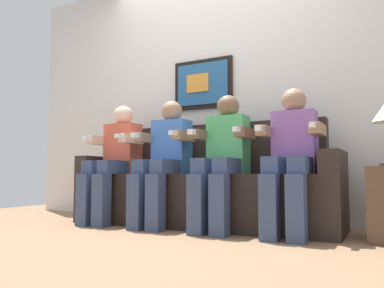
{
  "coord_description": "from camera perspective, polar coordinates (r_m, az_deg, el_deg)",
  "views": [
    {
      "loc": [
        1.48,
        -2.68,
        0.45
      ],
      "look_at": [
        0.0,
        0.15,
        0.7
      ],
      "focal_mm": 35.79,
      "sensor_mm": 36.0,
      "label": 1
    }
  ],
  "objects": [
    {
      "name": "person_left_center",
      "position": [
        3.34,
        -4.11,
        -1.79
      ],
      "size": [
        0.46,
        0.56,
        1.11
      ],
      "color": "#3F72CC",
      "rests_on": "ground_plane"
    },
    {
      "name": "back_wall_assembly",
      "position": [
        3.84,
        4.23,
        8.33
      ],
      "size": [
        4.74,
        0.1,
        2.6
      ],
      "color": "silver",
      "rests_on": "ground_plane"
    },
    {
      "name": "person_right_center",
      "position": [
        3.08,
        4.6,
        -1.57
      ],
      "size": [
        0.46,
        0.56,
        1.11
      ],
      "color": "#4CB266",
      "rests_on": "ground_plane"
    },
    {
      "name": "couch",
      "position": [
        3.35,
        1.41,
        -6.84
      ],
      "size": [
        2.34,
        0.58,
        0.9
      ],
      "color": "#2D231E",
      "rests_on": "ground_plane"
    },
    {
      "name": "ground_plane",
      "position": [
        3.09,
        -1.32,
        -12.85
      ],
      "size": [
        6.16,
        6.16,
        0.0
      ],
      "primitive_type": "plane",
      "color": "#8C6B4C"
    },
    {
      "name": "person_rightmost",
      "position": [
        2.91,
        14.58,
        -1.27
      ],
      "size": [
        0.46,
        0.56,
        1.11
      ],
      "color": "#8C59A5",
      "rests_on": "ground_plane"
    },
    {
      "name": "person_leftmost",
      "position": [
        3.65,
        -11.46,
        -1.95
      ],
      "size": [
        0.46,
        0.56,
        1.11
      ],
      "color": "#D8593F",
      "rests_on": "ground_plane"
    }
  ]
}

